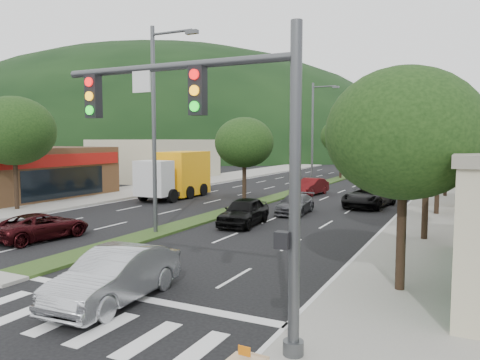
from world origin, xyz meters
The scene contains 26 objects.
ground centered at (0.00, 0.00, 0.00)m, with size 160.00×160.00×0.00m, color black.
sidewalk_right centered at (12.50, 25.00, 0.07)m, with size 5.00×90.00×0.15m, color gray.
sidewalk_left centered at (-13.00, 25.00, 0.07)m, with size 6.00×90.00×0.15m, color gray.
median centered at (0.00, 28.00, 0.06)m, with size 1.60×56.00×0.12m, color #233A15.
traffic_signal centered at (9.03, -1.54, 4.65)m, with size 6.12×0.40×7.00m.
shop_left centered at (-18.46, 15.00, 2.01)m, with size 10.15×12.00×4.00m.
bldg_left_far centered at (-19.00, 34.00, 2.30)m, with size 9.00×14.00×4.60m, color #B3AB8E.
hill_far centered at (-80.00, 110.00, 0.00)m, with size 176.00×132.00×82.00m, color black.
tree_r_a centered at (12.00, 4.00, 4.82)m, with size 4.60×4.60×6.63m.
tree_r_b centered at (12.00, 12.00, 5.04)m, with size 4.80×4.80×6.94m.
tree_r_c centered at (12.00, 20.00, 4.75)m, with size 4.40×4.40×6.48m.
tree_r_d centered at (12.00, 30.00, 5.18)m, with size 5.00×5.00×7.17m.
tree_r_e centered at (12.00, 40.00, 4.89)m, with size 4.60×4.60×6.71m.
tree_med_near centered at (0.00, 18.00, 4.43)m, with size 4.00×4.00×6.02m.
tree_med_far centered at (0.00, 44.00, 5.01)m, with size 4.80×4.80×6.94m.
tree_l_a centered at (-12.50, 10.00, 5.18)m, with size 5.20×5.20×7.25m.
streetlight_near centered at (0.21, 8.00, 5.58)m, with size 2.60×0.25×10.00m.
streetlight_mid centered at (0.21, 33.00, 5.58)m, with size 2.60×0.25×10.00m.
sedan_silver centered at (4.81, -0.36, 0.77)m, with size 1.63×4.67×1.54m, color #A2A5AA.
suv_maroon centered at (-4.02, 4.64, 0.62)m, with size 2.06×4.46×1.24m, color black.
car_queue_a centered at (2.85, 12.05, 0.75)m, with size 1.77×4.39×1.50m, color black.
car_queue_b centered at (4.00, 17.05, 0.61)m, with size 1.70×4.18×1.21m, color #434347.
car_queue_c centered at (1.81, 27.05, 0.70)m, with size 1.48×4.24×1.40m, color #500D0F.
car_queue_d centered at (7.58, 22.05, 0.75)m, with size 2.49×5.39×1.50m, color black.
box_truck centered at (-7.17, 20.53, 1.73)m, with size 3.17×7.52×3.65m.
motorhome centered at (9.00, 39.11, 2.06)m, with size 3.79×10.24×3.86m.
Camera 1 is at (13.80, -10.46, 4.66)m, focal length 35.00 mm.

